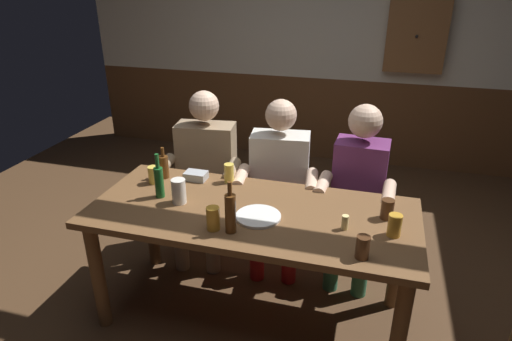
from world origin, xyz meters
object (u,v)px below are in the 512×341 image
Objects in this scene: table_candle at (345,222)px; pint_glass_1 at (363,247)px; pint_glass_6 at (154,175)px; bottle_1 at (230,213)px; pint_glass_0 at (229,173)px; person_1 at (279,177)px; pint_glass_2 at (179,191)px; bottle_0 at (164,166)px; wall_dart_cabinet at (416,35)px; person_0 at (204,168)px; dining_table at (252,226)px; condiment_caddy at (196,176)px; pint_glass_5 at (213,218)px; pint_glass_3 at (387,209)px; person_2 at (358,186)px; plate_0 at (258,216)px; pint_glass_4 at (395,225)px; bottle_2 at (159,181)px.

pint_glass_1 is at bearing -66.40° from table_candle.
table_candle is 0.72× the size of pint_glass_6.
bottle_1 is 0.59m from pint_glass_0.
pint_glass_6 is (-0.65, 0.41, -0.06)m from bottle_1.
pint_glass_1 is 1.03× the size of pint_glass_6.
person_1 reaches higher than pint_glass_2.
bottle_0 is 2.87m from wall_dart_cabinet.
person_0 is 0.42m from bottle_0.
dining_table is 0.55m from table_candle.
wall_dart_cabinet is (1.36, 2.30, 0.63)m from condiment_caddy.
table_candle is at bearing 113.60° from pint_glass_1.
person_0 reaches higher than pint_glass_5.
person_1 is at bearing 144.22° from pint_glass_3.
person_0 is at bearing 3.28° from person_2.
plate_0 is 0.48m from pint_glass_0.
person_1 is at bearing 29.13° from bottle_0.
pint_glass_1 is at bearing -21.45° from plate_0.
table_candle reaches higher than condiment_caddy.
wall_dart_cabinet is (0.94, 2.83, 0.54)m from bottle_1.
pint_glass_4 is at bearing 110.56° from person_2.
table_candle is 0.60m from bottle_1.
bottle_1 is at bearing 112.59° from person_0.
person_2 reaches higher than person_1.
bottle_1 is 0.85m from pint_glass_3.
bottle_0 reaches higher than pint_glass_3.
pint_glass_2 is at bearing -36.39° from pint_glass_6.
person_1 is at bearing 126.47° from table_candle.
person_1 is at bearing 93.97° from plate_0.
person_1 reaches higher than pint_glass_6.
pint_glass_0 reaches higher than condiment_caddy.
pint_glass_2 is at bearing 178.08° from table_candle.
pint_glass_2 reaches higher than pint_glass_0.
pint_glass_5 is at bearing -43.54° from bottle_0.
table_candle is at bearing -15.01° from bottle_0.
wall_dart_cabinet is (1.44, 1.96, 0.73)m from person_0.
condiment_caddy is at bearing 68.60° from bottle_2.
person_2 is 4.41× the size of bottle_2.
bottle_1 is 2.54× the size of pint_glass_3.
pint_glass_4 is at bearing 145.16° from person_0.
wall_dart_cabinet reaches higher than pint_glass_1.
pint_glass_4 is 2.71m from wall_dart_cabinet.
person_1 is 4.20× the size of bottle_1.
pint_glass_3 is at bearing 75.36° from pint_glass_1.
person_2 is 4.24× the size of bottle_1.
pint_glass_2 is (0.03, -0.32, 0.05)m from condiment_caddy.
pint_glass_4 is at bearing 12.02° from pint_glass_5.
condiment_caddy is at bearing 96.58° from person_0.
bottle_1 reaches higher than pint_glass_0.
pint_glass_6 is 2.96m from wall_dart_cabinet.
condiment_caddy is 1.27m from pint_glass_4.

